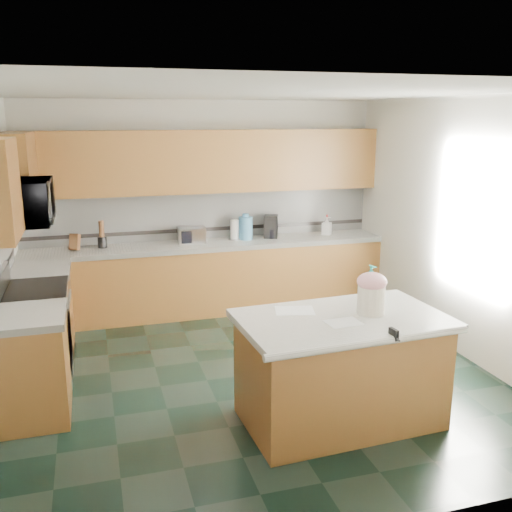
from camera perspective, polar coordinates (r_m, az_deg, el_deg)
name	(u,v)px	position (r m, az deg, el deg)	size (l,w,h in m)	color
floor	(251,375)	(5.77, -0.46, -11.77)	(4.60, 4.60, 0.00)	black
ceiling	(251,92)	(5.21, -0.52, 16.09)	(4.60, 4.60, 0.00)	white
wall_back	(203,206)	(7.56, -5.32, 5.03)	(4.60, 0.04, 2.70)	white
wall_front	(365,327)	(3.25, 10.85, -6.99)	(4.60, 0.04, 2.70)	white
wall_right	(464,228)	(6.36, 20.08, 2.60)	(0.04, 4.60, 2.70)	white
back_base_cab	(209,279)	(7.45, -4.69, -2.34)	(4.60, 0.60, 0.86)	#492A11
back_countertop	(209,245)	(7.33, -4.76, 1.12)	(4.60, 0.64, 0.06)	white
back_upper_cab	(205,161)	(7.31, -5.14, 9.40)	(4.60, 0.33, 0.78)	#492A11
back_backsplash	(204,215)	(7.54, -5.26, 4.13)	(4.60, 0.02, 0.63)	silver
back_accent_band	(204,229)	(7.57, -5.22, 2.67)	(4.60, 0.01, 0.05)	black
left_base_cab_rear	(43,311)	(6.65, -20.56, -5.17)	(0.60, 0.82, 0.86)	#492A11
left_counter_rear	(39,270)	(6.53, -20.90, -1.34)	(0.64, 0.82, 0.06)	white
left_base_cab_front	(30,369)	(5.23, -21.65, -10.45)	(0.60, 0.72, 0.86)	#492A11
left_counter_front	(25,317)	(5.07, -22.11, -5.68)	(0.64, 0.72, 0.06)	white
left_upper_cab_rear	(17,171)	(6.50, -22.80, 7.86)	(0.33, 1.09, 0.78)	#492A11
range_body	(37,336)	(5.91, -21.06, -7.49)	(0.60, 0.76, 0.88)	#B7B7BC
range_oven_door	(69,337)	(5.90, -18.20, -7.69)	(0.02, 0.68, 0.55)	black
range_cooktop	(32,290)	(5.77, -21.45, -3.21)	(0.62, 0.78, 0.04)	black
range_handle	(69,299)	(5.78, -18.19, -4.15)	(0.02, 0.02, 0.66)	#B7B7BC
range_backguard	(1,280)	(5.77, -24.13, -2.23)	(0.06, 0.76, 0.18)	#B7B7BC
microwave	(24,202)	(5.59, -22.20, 4.98)	(0.73, 0.50, 0.41)	#B7B7BC
island_base	(340,373)	(4.86, 8.43, -11.46)	(1.56, 0.89, 0.86)	#492A11
island_top	(342,320)	(4.68, 8.62, -6.36)	(1.66, 0.99, 0.06)	white
island_bullnose	(371,343)	(4.27, 11.45, -8.52)	(0.06, 0.06, 1.66)	white
treat_jar	(371,300)	(4.75, 11.43, -4.31)	(0.22, 0.22, 0.23)	#F1E3C9
treat_jar_lid	(372,282)	(4.70, 11.52, -2.53)	(0.24, 0.24, 0.15)	pink
treat_jar_knob	(372,276)	(4.69, 11.55, -1.93)	(0.03, 0.03, 0.08)	tan
treat_jar_knob_end_l	(368,276)	(4.67, 11.11, -1.97)	(0.04, 0.04, 0.04)	tan
treat_jar_knob_end_r	(377,275)	(4.71, 11.99, -1.89)	(0.04, 0.04, 0.04)	tan
soap_bottle_island	(371,283)	(5.07, 11.40, -2.67)	(0.12, 0.12, 0.32)	teal
paper_sheet_a	(344,323)	(4.54, 8.75, -6.59)	(0.27, 0.20, 0.00)	white
paper_sheet_b	(295,311)	(4.77, 3.88, -5.47)	(0.32, 0.24, 0.00)	white
clamp_body	(394,334)	(4.36, 13.59, -7.59)	(0.03, 0.09, 0.08)	black
clamp_handle	(397,339)	(4.32, 13.94, -8.09)	(0.01, 0.01, 0.06)	black
knife_block	(75,242)	(7.22, -17.68, 1.34)	(0.11, 0.09, 0.20)	#472814
utensil_crock	(102,242)	(7.25, -15.12, 1.33)	(0.11, 0.11, 0.14)	black
utensil_bundle	(101,229)	(7.22, -15.20, 2.64)	(0.06, 0.06, 0.20)	#472814
toaster_oven	(192,235)	(7.32, -6.45, 2.08)	(0.34, 0.23, 0.20)	#B7B7BC
toaster_oven_door	(193,237)	(7.21, -6.30, 1.91)	(0.30, 0.01, 0.16)	black
paper_towel	(235,230)	(7.47, -2.16, 2.64)	(0.11, 0.11, 0.26)	white
paper_towel_base	(235,239)	(7.50, -2.15, 1.73)	(0.17, 0.17, 0.01)	#B7B7BC
water_jug	(246,228)	(7.47, -1.04, 2.80)	(0.18, 0.18, 0.30)	#56A0D3
water_jug_neck	(246,215)	(7.44, -1.05, 4.09)	(0.09, 0.09, 0.04)	#56A0D3
coffee_maker	(271,226)	(7.59, 1.50, 2.98)	(0.18, 0.19, 0.30)	black
coffee_carafe	(272,234)	(7.56, 1.60, 2.26)	(0.12, 0.12, 0.12)	black
soap_bottle_back	(327,226)	(7.84, 7.09, 3.02)	(0.11, 0.11, 0.24)	white
soap_back_cap	(327,216)	(7.81, 7.12, 4.01)	(0.02, 0.02, 0.03)	red
window_light_proxy	(475,218)	(6.16, 21.06, 3.60)	(0.02, 1.40, 1.10)	white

